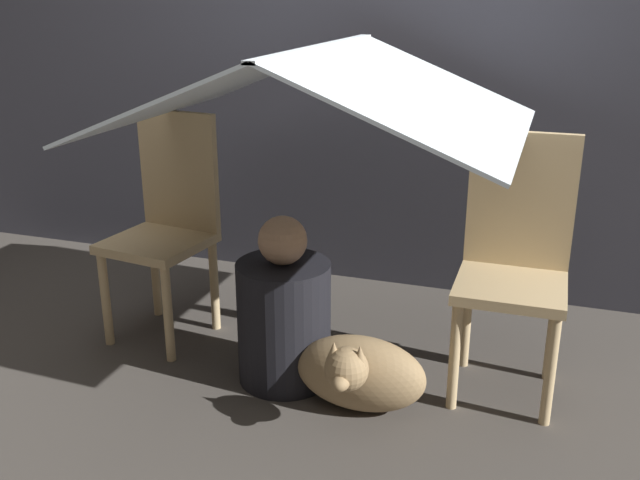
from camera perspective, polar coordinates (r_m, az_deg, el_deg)
The scene contains 7 objects.
ground_plane at distance 2.71m, azimuth -0.54°, elevation -10.46°, with size 8.80×8.80×0.00m, color #47423D.
wall_back at distance 3.27m, azimuth 5.19°, elevation 17.59°, with size 7.00×0.05×2.50m.
chair_left at distance 2.91m, azimuth -12.12°, elevation 1.61°, with size 0.41×0.41×0.90m.
chair_right at distance 2.53m, azimuth 15.28°, elevation -1.43°, with size 0.36×0.36×0.90m.
sheet_canopy at distance 2.44m, azimuth 0.00°, elevation 12.13°, with size 1.36×1.15×0.28m.
person_front at distance 2.56m, azimuth -2.90°, elevation -6.01°, with size 0.34×0.34×0.62m.
dog at distance 2.42m, azimuth 3.14°, elevation -10.55°, with size 0.45×0.37×0.33m.
Camera 1 is at (0.78, -2.22, 1.36)m, focal length 40.00 mm.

